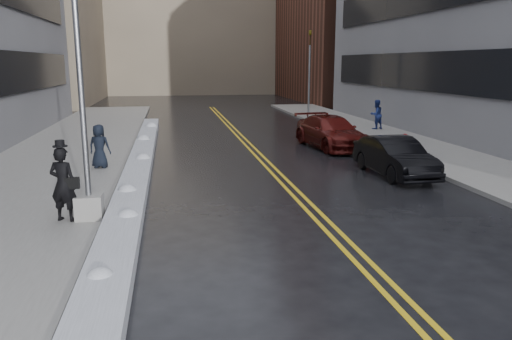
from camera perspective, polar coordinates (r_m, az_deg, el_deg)
name	(u,v)px	position (r m, az deg, el deg)	size (l,w,h in m)	color
ground	(231,244)	(11.26, -2.87, -8.41)	(160.00, 160.00, 0.00)	black
sidewalk_west	(57,162)	(21.31, -21.83, 0.80)	(5.50, 50.00, 0.15)	gray
sidewalk_east	(425,151)	(23.67, 18.73, 2.09)	(4.00, 50.00, 0.15)	gray
lane_line_left	(257,158)	(21.15, 0.16, 1.41)	(0.12, 50.00, 0.01)	gold
lane_line_right	(264,158)	(21.20, 0.96, 1.43)	(0.12, 50.00, 0.01)	gold
snow_ridge	(139,167)	(18.89, -13.26, 0.29)	(0.90, 30.00, 0.34)	silver
building_west_far	(19,10)	(56.53, -25.43, 16.17)	(14.00, 22.00, 18.00)	gray
building_far	(191,9)	(70.89, -7.48, 17.78)	(36.00, 16.00, 22.00)	gray
lamppost	(83,123)	(12.71, -19.12, 5.09)	(0.65, 0.65, 7.62)	gray
fire_hydrant	(405,141)	(23.14, 16.63, 3.20)	(0.26, 0.26, 0.73)	maroon
traffic_signal	(309,71)	(35.82, 6.11, 11.22)	(0.16, 0.20, 6.00)	gray
pedestrian_fedora	(63,184)	(12.97, -21.18, -1.52)	(0.67, 0.44, 1.84)	black
pedestrian_c	(99,146)	(19.20, -17.46, 2.61)	(0.78, 0.51, 1.61)	black
pedestrian_east	(376,114)	(30.05, 13.58, 6.19)	(0.83, 0.64, 1.70)	navy
car_black	(395,157)	(18.34, 15.57, 1.47)	(1.46, 4.18, 1.38)	black
car_maroon	(331,132)	(23.89, 8.54, 4.32)	(2.09, 5.14, 1.49)	#450D0B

